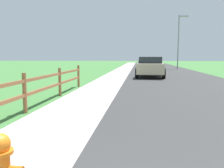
{
  "coord_description": "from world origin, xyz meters",
  "views": [
    {
      "loc": [
        0.9,
        -0.85,
        1.53
      ],
      "look_at": [
        0.02,
        6.68,
        0.63
      ],
      "focal_mm": 36.73,
      "sensor_mm": 36.0,
      "label": 1
    }
  ],
  "objects_px": {
    "parked_car_red": "(144,61)",
    "street_lamp": "(179,37)",
    "parked_suv_beige": "(150,67)",
    "parked_car_silver": "(147,62)",
    "parked_car_blue": "(147,63)"
  },
  "relations": [
    {
      "from": "parked_car_blue",
      "to": "street_lamp",
      "type": "height_order",
      "value": "street_lamp"
    },
    {
      "from": "parked_car_silver",
      "to": "parked_car_blue",
      "type": "bearing_deg",
      "value": -91.42
    },
    {
      "from": "parked_car_red",
      "to": "street_lamp",
      "type": "distance_m",
      "value": 16.41
    },
    {
      "from": "parked_car_blue",
      "to": "parked_car_silver",
      "type": "bearing_deg",
      "value": 88.58
    },
    {
      "from": "parked_suv_beige",
      "to": "parked_car_blue",
      "type": "relative_size",
      "value": 1.13
    },
    {
      "from": "parked_suv_beige",
      "to": "parked_car_red",
      "type": "bearing_deg",
      "value": 89.64
    },
    {
      "from": "parked_suv_beige",
      "to": "parked_car_silver",
      "type": "relative_size",
      "value": 1.1
    },
    {
      "from": "parked_car_red",
      "to": "street_lamp",
      "type": "height_order",
      "value": "street_lamp"
    },
    {
      "from": "parked_suv_beige",
      "to": "street_lamp",
      "type": "bearing_deg",
      "value": 70.92
    },
    {
      "from": "parked_car_blue",
      "to": "parked_car_red",
      "type": "height_order",
      "value": "parked_car_red"
    },
    {
      "from": "parked_suv_beige",
      "to": "street_lamp",
      "type": "distance_m",
      "value": 12.77
    },
    {
      "from": "parked_car_blue",
      "to": "street_lamp",
      "type": "bearing_deg",
      "value": 26.48
    },
    {
      "from": "parked_suv_beige",
      "to": "parked_car_red",
      "type": "height_order",
      "value": "parked_suv_beige"
    },
    {
      "from": "parked_car_blue",
      "to": "parked_suv_beige",
      "type": "bearing_deg",
      "value": -90.56
    },
    {
      "from": "parked_suv_beige",
      "to": "street_lamp",
      "type": "xyz_separation_m",
      "value": [
        4.05,
        11.7,
        3.13
      ]
    }
  ]
}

